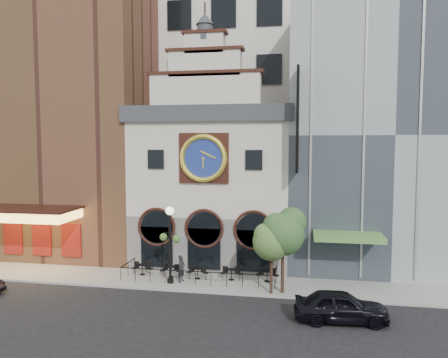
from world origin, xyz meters
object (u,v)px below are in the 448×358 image
at_px(bistro_4, 267,275).
at_px(bistro_2, 198,272).
at_px(car_right, 341,306).
at_px(tree_left, 284,231).
at_px(bistro_0, 142,268).
at_px(bistro_3, 231,273).
at_px(pedestrian, 181,268).
at_px(tree_right, 272,239).
at_px(bistro_1, 171,271).
at_px(lamppost, 170,236).

bearing_deg(bistro_4, bistro_2, -177.30).
bearing_deg(car_right, tree_left, 37.57).
bearing_deg(bistro_2, bistro_0, 176.67).
bearing_deg(bistro_3, pedestrian, -164.19).
distance_m(car_right, tree_right, 5.94).
height_order(bistro_1, pedestrian, pedestrian).
bearing_deg(bistro_3, car_right, -39.33).
bearing_deg(bistro_0, bistro_2, -3.33).
relative_size(bistro_1, tree_right, 0.33).
height_order(bistro_1, bistro_4, same).
xyz_separation_m(bistro_2, car_right, (9.27, -5.49, 0.24)).
xyz_separation_m(bistro_1, bistro_4, (6.79, 0.18, 0.00)).
height_order(bistro_3, car_right, car_right).
height_order(bistro_4, pedestrian, pedestrian).
height_order(bistro_0, bistro_1, same).
bearing_deg(bistro_3, bistro_0, 179.35).
bearing_deg(bistro_0, car_right, -23.10).
height_order(bistro_3, tree_left, tree_left).
distance_m(bistro_0, pedestrian, 3.40).
height_order(bistro_0, pedestrian, pedestrian).
height_order(bistro_1, tree_left, tree_left).
distance_m(bistro_2, bistro_3, 2.37).
relative_size(bistro_3, car_right, 0.32).
height_order(bistro_2, car_right, car_right).
distance_m(bistro_0, bistro_1, 2.23).
bearing_deg(tree_left, bistro_4, 120.03).
bearing_deg(bistro_2, tree_left, -16.57).
bearing_deg(car_right, tree_right, 45.08).
xyz_separation_m(bistro_1, car_right, (11.20, -5.54, 0.24)).
height_order(bistro_1, lamppost, lamppost).
height_order(bistro_1, bistro_3, same).
height_order(bistro_0, bistro_3, same).
height_order(bistro_2, bistro_3, same).
xyz_separation_m(bistro_3, pedestrian, (-3.32, -0.94, 0.45)).
xyz_separation_m(car_right, tree_left, (-3.25, 3.70, 3.28)).
distance_m(bistro_3, bistro_4, 2.48).
relative_size(bistro_1, car_right, 0.32).
bearing_deg(lamppost, bistro_2, 59.50).
bearing_deg(bistro_2, pedestrian, -140.90).
bearing_deg(car_right, lamppost, 64.74).
bearing_deg(lamppost, bistro_4, 35.10).
relative_size(bistro_3, pedestrian, 0.87).
xyz_separation_m(bistro_2, lamppost, (-1.60, -1.20, 2.77)).
bearing_deg(bistro_1, lamppost, -75.13).
bearing_deg(bistro_3, bistro_2, -175.94).
bearing_deg(tree_right, bistro_1, 163.94).
xyz_separation_m(bistro_0, bistro_1, (2.22, -0.19, 0.00)).
bearing_deg(tree_left, bistro_0, 168.71).
bearing_deg(tree_left, bistro_1, 166.95).
bearing_deg(bistro_3, bistro_4, 1.41).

